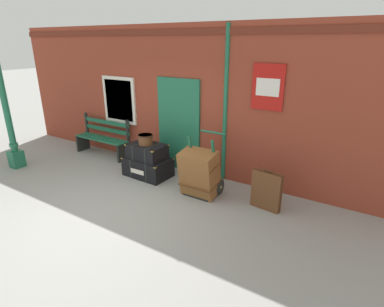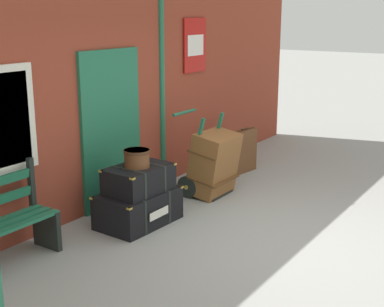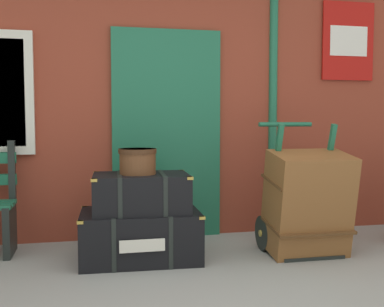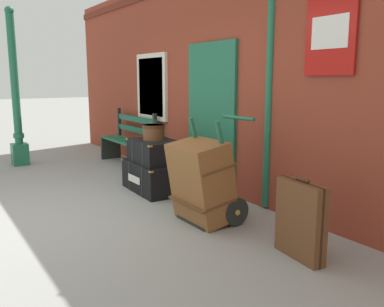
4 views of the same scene
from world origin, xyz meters
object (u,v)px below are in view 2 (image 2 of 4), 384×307
steamer_trunk_middle (139,179)px  porters_trolley (203,175)px  round_hatbox (137,157)px  large_brown_trunk (214,163)px  steamer_trunk_base (138,207)px  suitcase_umber (244,151)px

steamer_trunk_middle → porters_trolley: 1.48m
steamer_trunk_middle → round_hatbox: (-0.03, -0.00, 0.28)m
round_hatbox → large_brown_trunk: bearing=-7.3°
steamer_trunk_base → suitcase_umber: 2.72m
steamer_trunk_middle → large_brown_trunk: 1.46m
round_hatbox → porters_trolley: porters_trolley is taller
steamer_trunk_base → porters_trolley: size_ratio=0.88×
steamer_trunk_middle → suitcase_umber: steamer_trunk_middle is taller
steamer_trunk_middle → suitcase_umber: 2.72m
porters_trolley → large_brown_trunk: (0.00, -0.18, 0.20)m
steamer_trunk_base → round_hatbox: 0.65m
steamer_trunk_middle → large_brown_trunk: large_brown_trunk is taller
large_brown_trunk → porters_trolley: bearing=90.0°
large_brown_trunk → suitcase_umber: bearing=9.1°
suitcase_umber → porters_trolley: bearing=-179.0°
round_hatbox → steamer_trunk_middle: bearing=1.0°
porters_trolley → steamer_trunk_middle: bearing=179.6°
large_brown_trunk → suitcase_umber: large_brown_trunk is taller
large_brown_trunk → suitcase_umber: (1.27, 0.20, -0.12)m
porters_trolley → large_brown_trunk: 0.27m
round_hatbox → large_brown_trunk: round_hatbox is taller
steamer_trunk_base → large_brown_trunk: large_brown_trunk is taller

